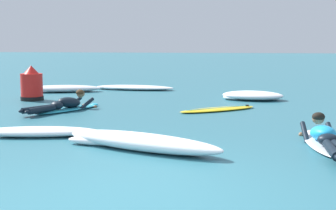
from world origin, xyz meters
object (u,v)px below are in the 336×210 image
at_px(surfer_far, 65,105).
at_px(drifting_surfboard, 219,109).
at_px(surfer_near, 325,138).
at_px(channel_marker_buoy, 32,86).

bearing_deg(surfer_far, drifting_surfboard, 11.08).
distance_m(surfer_far, drifting_surfboard, 3.83).
bearing_deg(surfer_far, surfer_near, -28.85).
height_order(surfer_near, drifting_surfboard, surfer_near).
bearing_deg(channel_marker_buoy, surfer_far, -46.92).
bearing_deg(drifting_surfboard, surfer_near, -62.85).
distance_m(surfer_near, surfer_far, 6.58).
relative_size(surfer_far, channel_marker_buoy, 2.41).
bearing_deg(drifting_surfboard, surfer_far, -168.92).
distance_m(surfer_near, drifting_surfboard, 4.40).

